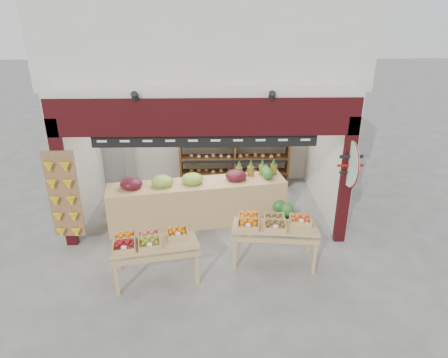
% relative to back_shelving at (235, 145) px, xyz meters
% --- Properties ---
extents(ground, '(60.00, 60.00, 0.00)m').
position_rel_back_shelving_xyz_m(ground, '(-0.71, -1.89, -1.13)').
color(ground, slate).
rests_on(ground, ground).
extents(shop_structure, '(6.36, 5.12, 5.40)m').
position_rel_back_shelving_xyz_m(shop_structure, '(-0.71, -0.27, 2.79)').
color(shop_structure, silver).
rests_on(shop_structure, ground).
extents(banana_board, '(0.60, 0.15, 1.80)m').
position_rel_back_shelving_xyz_m(banana_board, '(-3.44, -3.06, -0.01)').
color(banana_board, olive).
rests_on(banana_board, ground).
extents(gift_sign, '(0.04, 0.93, 0.92)m').
position_rel_back_shelving_xyz_m(gift_sign, '(2.04, -3.03, 0.62)').
color(gift_sign, '#BFF0D6').
rests_on(gift_sign, ground).
extents(back_shelving, '(2.91, 0.48, 1.81)m').
position_rel_back_shelving_xyz_m(back_shelving, '(0.00, 0.00, 0.00)').
color(back_shelving, brown).
rests_on(back_shelving, ground).
extents(refrigerator, '(0.82, 0.82, 1.84)m').
position_rel_back_shelving_xyz_m(refrigerator, '(-3.11, -0.05, -0.21)').
color(refrigerator, '#AEB1B5').
rests_on(refrigerator, ground).
extents(cardboard_stack, '(0.98, 0.71, 0.62)m').
position_rel_back_shelving_xyz_m(cardboard_stack, '(-2.49, -1.51, -0.90)').
color(cardboard_stack, beige).
rests_on(cardboard_stack, ground).
extents(mid_counter, '(3.94, 1.41, 1.20)m').
position_rel_back_shelving_xyz_m(mid_counter, '(-0.92, -2.11, -0.60)').
color(mid_counter, tan).
rests_on(mid_counter, ground).
extents(display_table_left, '(1.60, 1.08, 0.95)m').
position_rel_back_shelving_xyz_m(display_table_left, '(-1.69, -4.07, -0.40)').
color(display_table_left, tan).
rests_on(display_table_left, ground).
extents(display_table_right, '(1.64, 1.03, 1.00)m').
position_rel_back_shelving_xyz_m(display_table_right, '(0.51, -3.58, -0.36)').
color(display_table_right, tan).
rests_on(display_table_right, ground).
extents(watermelon_pile, '(0.80, 0.75, 0.57)m').
position_rel_back_shelving_xyz_m(watermelon_pile, '(0.99, -2.38, -0.92)').
color(watermelon_pile, '#1F501A').
rests_on(watermelon_pile, ground).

